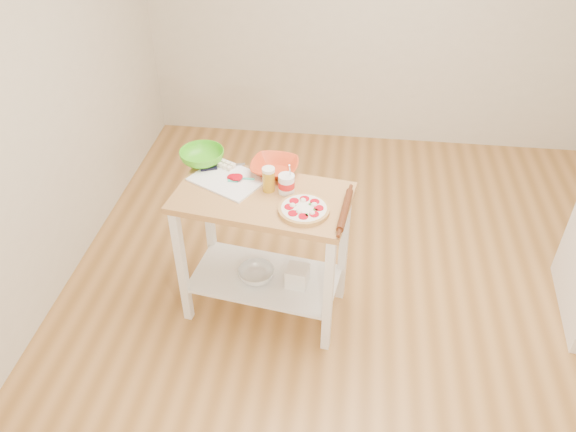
% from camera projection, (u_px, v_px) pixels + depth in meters
% --- Properties ---
extents(room_shell, '(4.04, 4.54, 2.74)m').
position_uv_depth(room_shell, '(376.00, 123.00, 2.89)').
color(room_shell, '#AE7B40').
rests_on(room_shell, ground).
extents(prep_island, '(1.06, 0.68, 0.90)m').
position_uv_depth(prep_island, '(264.00, 231.00, 3.32)').
color(prep_island, '#B18148').
rests_on(prep_island, ground).
extents(pizza, '(0.28, 0.28, 0.04)m').
position_uv_depth(pizza, '(304.00, 209.00, 3.03)').
color(pizza, tan).
rests_on(pizza, prep_island).
extents(cutting_board, '(0.49, 0.45, 0.04)m').
position_uv_depth(cutting_board, '(229.00, 178.00, 3.28)').
color(cutting_board, white).
rests_on(cutting_board, prep_island).
extents(spatula, '(0.15, 0.05, 0.01)m').
position_uv_depth(spatula, '(240.00, 179.00, 3.26)').
color(spatula, '#3BC4A4').
rests_on(spatula, cutting_board).
extents(knife, '(0.26, 0.12, 0.01)m').
position_uv_depth(knife, '(217.00, 168.00, 3.36)').
color(knife, silver).
rests_on(knife, cutting_board).
extents(orange_bowl, '(0.30, 0.30, 0.07)m').
position_uv_depth(orange_bowl, '(275.00, 168.00, 3.33)').
color(orange_bowl, red).
rests_on(orange_bowl, prep_island).
extents(green_bowl, '(0.36, 0.36, 0.08)m').
position_uv_depth(green_bowl, '(202.00, 157.00, 3.41)').
color(green_bowl, '#47B71B').
rests_on(green_bowl, prep_island).
extents(beer_pint, '(0.07, 0.07, 0.15)m').
position_uv_depth(beer_pint, '(269.00, 179.00, 3.16)').
color(beer_pint, '#BA8C1A').
rests_on(beer_pint, prep_island).
extents(yogurt_tub, '(0.09, 0.09, 0.20)m').
position_uv_depth(yogurt_tub, '(286.00, 184.00, 3.15)').
color(yogurt_tub, white).
rests_on(yogurt_tub, prep_island).
extents(rolling_pin, '(0.08, 0.36, 0.04)m').
position_uv_depth(rolling_pin, '(345.00, 210.00, 3.02)').
color(rolling_pin, '#552813').
rests_on(rolling_pin, prep_island).
extents(shelf_glass_bowl, '(0.32, 0.32, 0.07)m').
position_uv_depth(shelf_glass_bowl, '(256.00, 274.00, 3.52)').
color(shelf_glass_bowl, silver).
rests_on(shelf_glass_bowl, prep_island).
extents(shelf_bin, '(0.15, 0.15, 0.13)m').
position_uv_depth(shelf_bin, '(297.00, 276.00, 3.47)').
color(shelf_bin, white).
rests_on(shelf_bin, prep_island).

